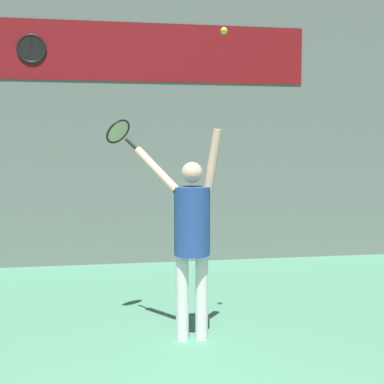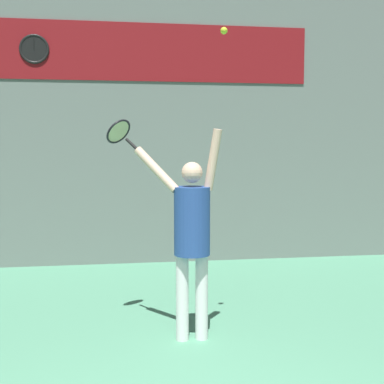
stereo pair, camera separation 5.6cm
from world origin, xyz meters
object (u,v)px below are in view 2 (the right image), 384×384
at_px(tennis_ball, 224,31).
at_px(scoreboard_clock, 34,49).
at_px(tennis_player, 191,230).
at_px(tennis_racket, 120,133).

bearing_deg(tennis_ball, scoreboard_clock, 121.13).
distance_m(tennis_player, tennis_ball, 1.98).
height_order(tennis_racket, tennis_ball, tennis_ball).
distance_m(tennis_player, tennis_racket, 1.30).
xyz_separation_m(scoreboard_clock, tennis_racket, (1.26, -3.14, -1.38)).
xyz_separation_m(tennis_player, tennis_ball, (0.30, -0.12, 1.96)).
relative_size(scoreboard_clock, tennis_ball, 6.80).
bearing_deg(tennis_player, tennis_racket, 145.78).
bearing_deg(tennis_ball, tennis_racket, 148.96).
height_order(scoreboard_clock, tennis_ball, scoreboard_clock).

